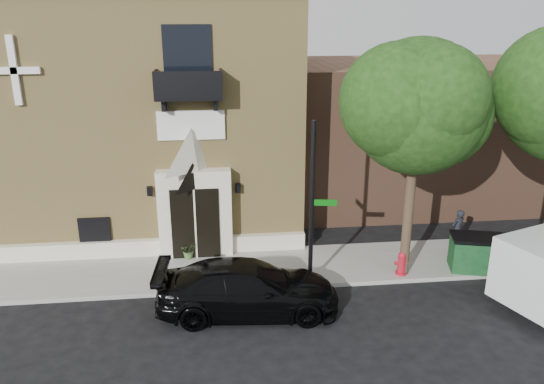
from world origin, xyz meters
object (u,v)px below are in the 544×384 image
Objects in this scene: street_sign at (312,204)px; black_sedan at (248,288)px; dumpster at (479,253)px; fire_hydrant at (402,263)px; pedestrian_near at (457,230)px.

black_sedan is at bearing -138.45° from street_sign.
dumpster is at bearing 11.12° from street_sign.
pedestrian_near reaches higher than fire_hydrant.
dumpster is 1.31× the size of pedestrian_near.
pedestrian_near is (5.81, 1.79, -1.91)m from street_sign.
fire_hydrant is 3.15m from pedestrian_near.
street_sign is 6.37m from pedestrian_near.
street_sign is 6.52× the size of fire_hydrant.
dumpster is (5.86, 0.21, -2.08)m from street_sign.
dumpster is at bearing 1.09° from fire_hydrant.
street_sign reaches higher than black_sedan.
black_sedan is 6.57× the size of fire_hydrant.
dumpster reaches higher than fire_hydrant.
fire_hydrant is 2.73m from dumpster.
fire_hydrant is 0.39× the size of dumpster.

